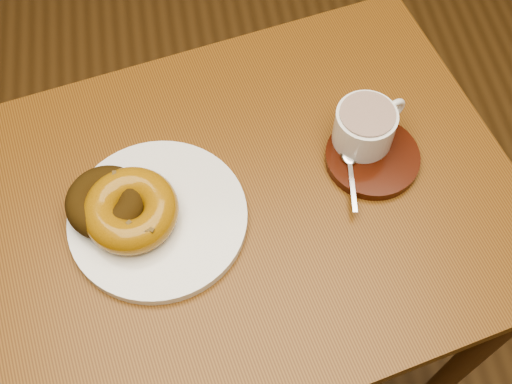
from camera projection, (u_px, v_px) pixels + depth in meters
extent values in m
cube|color=brown|center=(242.00, 206.00, 0.90)|extent=(0.87, 0.72, 0.03)
cylinder|color=#4C2D15|center=(472.00, 354.00, 1.16)|extent=(0.04, 0.04, 0.69)
cylinder|color=#4C2D15|center=(39.00, 242.00, 1.27)|extent=(0.04, 0.04, 0.69)
cylinder|color=#4C2D15|center=(355.00, 140.00, 1.39)|extent=(0.04, 0.04, 0.69)
cylinder|color=white|center=(158.00, 218.00, 0.87)|extent=(0.30, 0.30, 0.01)
torus|color=#33210A|center=(106.00, 202.00, 0.85)|extent=(0.15, 0.15, 0.04)
torus|color=#9C6911|center=(131.00, 210.00, 0.84)|extent=(0.17, 0.17, 0.05)
cube|color=#503C1A|center=(159.00, 198.00, 0.83)|extent=(0.01, 0.01, 0.00)
cube|color=#503C1A|center=(154.00, 186.00, 0.84)|extent=(0.01, 0.01, 0.00)
cube|color=#503C1A|center=(142.00, 178.00, 0.84)|extent=(0.01, 0.01, 0.00)
cube|color=#503C1A|center=(126.00, 177.00, 0.84)|extent=(0.01, 0.01, 0.00)
cube|color=#503C1A|center=(111.00, 182.00, 0.84)|extent=(0.01, 0.01, 0.00)
cube|color=#503C1A|center=(100.00, 193.00, 0.83)|extent=(0.01, 0.01, 0.00)
cube|color=#503C1A|center=(97.00, 207.00, 0.82)|extent=(0.01, 0.01, 0.00)
cube|color=#503C1A|center=(102.00, 220.00, 0.81)|extent=(0.01, 0.01, 0.00)
cube|color=#503C1A|center=(114.00, 229.00, 0.81)|extent=(0.01, 0.01, 0.00)
cube|color=#503C1A|center=(130.00, 230.00, 0.80)|extent=(0.01, 0.01, 0.00)
cube|color=#503C1A|center=(146.00, 224.00, 0.81)|extent=(0.01, 0.01, 0.00)
cube|color=#503C1A|center=(156.00, 213.00, 0.82)|extent=(0.01, 0.01, 0.00)
cylinder|color=#351107|center=(372.00, 157.00, 0.92)|extent=(0.18, 0.18, 0.01)
cylinder|color=white|center=(364.00, 127.00, 0.90)|extent=(0.09, 0.09, 0.06)
cylinder|color=#52281C|center=(368.00, 114.00, 0.87)|extent=(0.08, 0.08, 0.00)
torus|color=white|center=(393.00, 110.00, 0.91)|extent=(0.04, 0.02, 0.04)
ellipsoid|color=silver|center=(349.00, 155.00, 0.91)|extent=(0.02, 0.03, 0.01)
cube|color=silver|center=(352.00, 184.00, 0.88)|extent=(0.02, 0.09, 0.00)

